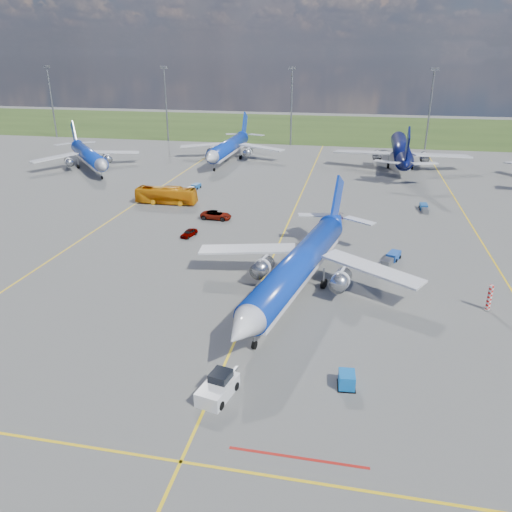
% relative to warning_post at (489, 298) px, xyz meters
% --- Properties ---
extents(ground, '(400.00, 400.00, 0.00)m').
position_rel_warning_post_xyz_m(ground, '(-26.00, -8.00, -1.50)').
color(ground, '#5D5D5A').
rests_on(ground, ground).
extents(grass_strip, '(400.00, 80.00, 0.01)m').
position_rel_warning_post_xyz_m(grass_strip, '(-26.00, 142.00, -1.50)').
color(grass_strip, '#2D4719').
rests_on(grass_strip, ground).
extents(taxiway_lines, '(60.25, 160.00, 0.02)m').
position_rel_warning_post_xyz_m(taxiway_lines, '(-25.83, 19.70, -1.49)').
color(taxiway_lines, yellow).
rests_on(taxiway_lines, ground).
extents(floodlight_masts, '(202.20, 0.50, 22.70)m').
position_rel_warning_post_xyz_m(floodlight_masts, '(-16.00, 102.00, 11.06)').
color(floodlight_masts, slate).
rests_on(floodlight_masts, ground).
extents(warning_post, '(0.50, 0.50, 3.00)m').
position_rel_warning_post_xyz_m(warning_post, '(0.00, 0.00, 0.00)').
color(warning_post, red).
rests_on(warning_post, ground).
extents(bg_jet_nw, '(45.51, 46.44, 9.69)m').
position_rel_warning_post_xyz_m(bg_jet_nw, '(-79.63, 57.76, -1.50)').
color(bg_jet_nw, '#0C31AC').
rests_on(bg_jet_nw, ground).
extents(bg_jet_nnw, '(31.38, 40.65, 10.45)m').
position_rel_warning_post_xyz_m(bg_jet_nnw, '(-48.65, 74.66, -1.50)').
color(bg_jet_nnw, '#0C31AC').
rests_on(bg_jet_nnw, ground).
extents(bg_jet_n, '(35.81, 46.50, 12.00)m').
position_rel_warning_post_xyz_m(bg_jet_n, '(-4.86, 76.50, -1.50)').
color(bg_jet_n, '#070D3F').
rests_on(bg_jet_n, ground).
extents(main_airliner, '(37.35, 44.68, 10.34)m').
position_rel_warning_post_xyz_m(main_airliner, '(-21.21, 0.01, -1.50)').
color(main_airliner, '#0C31AC').
rests_on(main_airliner, ground).
extents(pushback_tug, '(2.99, 5.91, 1.96)m').
position_rel_warning_post_xyz_m(pushback_tug, '(-25.36, -20.37, -0.71)').
color(pushback_tug, silver).
rests_on(pushback_tug, ground).
extents(uld_container, '(1.51, 1.82, 1.36)m').
position_rel_warning_post_xyz_m(uld_container, '(-14.93, -17.09, -0.82)').
color(uld_container, blue).
rests_on(uld_container, ground).
extents(apron_bus, '(11.69, 2.91, 3.24)m').
position_rel_warning_post_xyz_m(apron_bus, '(-50.23, 32.87, 0.12)').
color(apron_bus, orange).
rests_on(apron_bus, ground).
extents(service_car_a, '(2.21, 3.67, 1.17)m').
position_rel_warning_post_xyz_m(service_car_a, '(-40.22, 16.26, -0.92)').
color(service_car_a, '#999999').
rests_on(service_car_a, ground).
extents(service_car_b, '(5.40, 2.71, 1.47)m').
position_rel_warning_post_xyz_m(service_car_b, '(-38.43, 25.50, -0.77)').
color(service_car_b, '#999999').
rests_on(service_car_b, ground).
extents(service_car_c, '(2.58, 4.82, 1.33)m').
position_rel_warning_post_xyz_m(service_car_c, '(-18.23, 27.22, -0.84)').
color(service_car_c, '#999999').
rests_on(service_car_c, ground).
extents(baggage_tug_w, '(2.92, 4.83, 1.06)m').
position_rel_warning_post_xyz_m(baggage_tug_w, '(-9.85, 12.16, -1.01)').
color(baggage_tug_w, '#1B49A4').
rests_on(baggage_tug_w, ground).
extents(baggage_tug_c, '(2.02, 4.54, 0.99)m').
position_rel_warning_post_xyz_m(baggage_tug_c, '(-48.40, 44.01, -1.04)').
color(baggage_tug_c, '#184F93').
rests_on(baggage_tug_c, ground).
extents(baggage_tug_e, '(1.31, 4.50, 1.01)m').
position_rel_warning_post_xyz_m(baggage_tug_e, '(-2.86, 37.85, -1.03)').
color(baggage_tug_e, '#1A529D').
rests_on(baggage_tug_e, ground).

